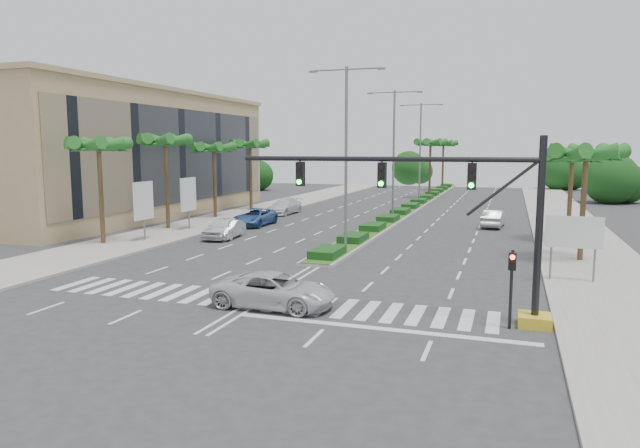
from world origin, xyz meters
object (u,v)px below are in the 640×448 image
object	(u,v)px
car_parked_b	(228,229)
car_right	(493,219)
car_parked_c	(255,217)
car_parked_a	(223,228)
car_crossing	(274,290)
car_parked_d	(284,207)

from	to	relation	value
car_parked_b	car_right	world-z (taller)	car_right
car_parked_c	car_parked_a	bearing A→B (deg)	-84.25
car_parked_a	car_right	size ratio (longest dim) A/B	1.02
car_parked_c	car_right	world-z (taller)	car_right
car_parked_b	car_crossing	xyz separation A→B (m)	(10.67, -16.25, 0.07)
car_right	car_parked_d	bearing A→B (deg)	-4.10
car_parked_a	car_crossing	size ratio (longest dim) A/B	0.87
car_parked_a	car_parked_d	size ratio (longest dim) A/B	0.88
car_parked_b	car_parked_c	size ratio (longest dim) A/B	0.76
car_parked_a	car_parked_c	size ratio (longest dim) A/B	0.87
car_parked_d	car_right	world-z (taller)	car_parked_d
car_parked_d	car_right	xyz separation A→B (m)	(20.70, -3.37, -0.02)
car_parked_b	car_parked_c	bearing A→B (deg)	92.70
car_parked_d	car_right	size ratio (longest dim) A/B	1.16
car_parked_b	car_right	distance (m)	22.60
car_parked_c	car_parked_d	xyz separation A→B (m)	(-0.86, 8.99, 0.02)
car_parked_c	car_parked_d	world-z (taller)	car_parked_d
car_parked_b	car_parked_a	bearing A→B (deg)	-157.94
car_crossing	car_right	xyz separation A→B (m)	(8.08, 28.87, 0.01)
car_parked_b	car_crossing	bearing A→B (deg)	-62.91
car_parked_b	car_crossing	distance (m)	19.44
car_parked_c	car_right	size ratio (longest dim) A/B	1.18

